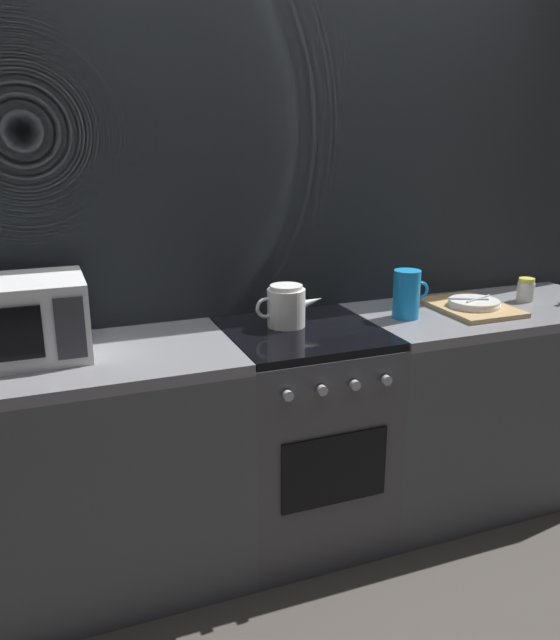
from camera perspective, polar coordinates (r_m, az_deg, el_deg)
ground_plane at (r=2.87m, az=1.91°, el=-18.26°), size 8.00×8.00×0.00m
back_wall at (r=2.69m, az=-0.56°, el=7.15°), size 3.60×0.05×2.40m
counter_left at (r=2.47m, az=-18.12°, el=-13.16°), size 1.20×0.60×0.90m
stove_unit at (r=2.64m, az=2.01°, el=-10.25°), size 0.60×0.63×0.90m
counter_right at (r=3.08m, az=17.70°, el=-7.01°), size 1.20×0.60×0.90m
microwave at (r=2.31m, az=-22.65°, el=0.04°), size 0.46×0.35×0.27m
kettle at (r=2.50m, az=0.59°, el=1.25°), size 0.28×0.15×0.17m
pitcher at (r=2.65m, az=11.33°, el=2.28°), size 0.16×0.11×0.20m
dish_pile at (r=2.86m, az=16.83°, el=1.24°), size 0.30×0.40×0.06m
spice_jar at (r=3.09m, az=21.18°, el=2.55°), size 0.08×0.08×0.10m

